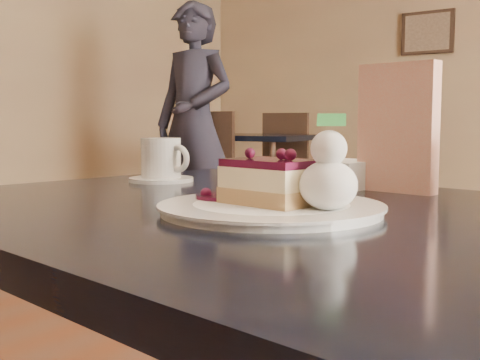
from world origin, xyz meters
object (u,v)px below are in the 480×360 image
Objects in this scene: cheesecake_slice at (271,182)px; patron at (194,123)px; main_table at (294,265)px; dessert_plate at (271,209)px; bg_table_far_left at (250,219)px; coffee_set at (162,162)px.

patron is at bearing 140.19° from cheesecake_slice.
main_table is 9.95× the size of cheesecake_slice.
main_table is 0.76× the size of patron.
dessert_plate is (-0.01, -0.05, 0.08)m from main_table.
dessert_plate is 0.16× the size of bg_table_far_left.
main_table is 0.10m from dessert_plate.
main_table is 9.36× the size of coffee_set.
patron is (-0.01, -0.68, 0.78)m from bg_table_far_left.
coffee_set is (-0.41, 0.22, -0.00)m from cheesecake_slice.
dessert_plate is 0.17× the size of patron.
cheesecake_slice is 0.08× the size of patron.
bg_table_far_left is at bearing 125.47° from dessert_plate.
cheesecake_slice reaches higher than main_table.
coffee_set reaches higher than dessert_plate.
coffee_set reaches higher than main_table.
main_table is 0.13m from cheesecake_slice.
dessert_plate is at bearing 0.00° from cheesecake_slice.
cheesecake_slice is 0.94× the size of coffee_set.
dessert_plate is 2.24× the size of cheesecake_slice.
patron is (-2.37, 2.57, 0.18)m from main_table.
dessert_plate is at bearing -50.33° from patron.
dessert_plate is 0.04m from cheesecake_slice.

